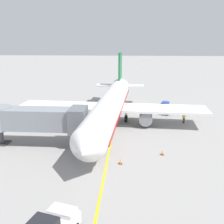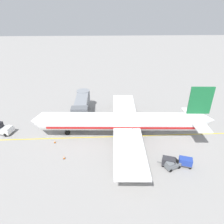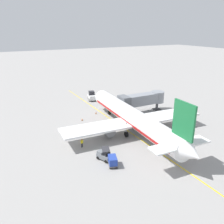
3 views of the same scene
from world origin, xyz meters
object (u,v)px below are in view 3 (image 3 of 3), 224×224
Objects in this scene: baggage_cart_front at (106,152)px; safety_cone_nose_right at (82,119)px; baggage_tug_lead at (104,156)px; baggage_cart_second_in_train at (113,160)px; parked_airliner at (132,117)px; ground_crew_wing_walker at (82,143)px; safety_cone_nose_left at (96,113)px; pushback_tractor at (92,96)px; jet_bridge at (142,99)px.

baggage_cart_front is 5.02× the size of safety_cone_nose_right.
baggage_tug_lead is 2.34m from baggage_cart_second_in_train.
safety_cone_nose_right is at bearing 81.99° from baggage_cart_second_in_train.
parked_airliner reaches higher than baggage_cart_front.
parked_airliner is 12.60× the size of baggage_cart_front.
safety_cone_nose_left is at bearing 57.17° from ground_crew_wing_walker.
ground_crew_wing_walker reaches higher than safety_cone_nose_right.
baggage_cart_front is 2.75m from baggage_cart_second_in_train.
ground_crew_wing_walker reaches higher than safety_cone_nose_left.
pushback_tractor is 2.85× the size of ground_crew_wing_walker.
jet_bridge reaches higher than safety_cone_nose_right.
baggage_cart_second_in_train is 24.22m from safety_cone_nose_left.
parked_airliner reaches higher than baggage_cart_second_in_train.
jet_bridge is 4.34× the size of baggage_cart_second_in_train.
jet_bridge is 4.64× the size of baggage_tug_lead.
safety_cone_nose_right is (-6.88, 10.91, -2.90)m from parked_airliner.
ground_crew_wing_walker is at bearing -172.85° from parked_airliner.
pushback_tractor is at bearing 112.11° from jet_bridge.
pushback_tractor is at bearing 70.93° from safety_cone_nose_left.
baggage_tug_lead is at bearing -110.53° from pushback_tractor.
pushback_tractor is 8.17× the size of safety_cone_nose_right.
baggage_cart_second_in_train is 5.02× the size of safety_cone_nose_right.
baggage_tug_lead is (-12.19, -32.56, -0.39)m from pushback_tractor.
baggage_tug_lead is at bearing -144.83° from parked_airliner.
jet_bridge reaches higher than pushback_tractor.
ground_crew_wing_walker is at bearing 112.90° from baggage_cart_front.
parked_airliner is 12.68m from baggage_tug_lead.
ground_crew_wing_walker is at bearing -111.48° from safety_cone_nose_right.
baggage_cart_front is at bearing -110.27° from safety_cone_nose_left.
pushback_tractor is at bearing 58.41° from safety_cone_nose_right.
parked_airliner reaches higher than ground_crew_wing_walker.
baggage_cart_front is 21.56m from safety_cone_nose_left.
jet_bridge is 17.92m from pushback_tractor.
ground_crew_wing_walker is (-1.58, 5.69, 0.24)m from baggage_tug_lead.
safety_cone_nose_left is (7.47, 20.22, -0.66)m from baggage_cart_front.
parked_airliner is 13.22m from safety_cone_nose_right.
baggage_tug_lead is 22.21m from safety_cone_nose_left.
baggage_cart_front is at bearing -67.10° from ground_crew_wing_walker.
parked_airliner is at bearing -81.27° from safety_cone_nose_left.
safety_cone_nose_right is (-8.91, -14.48, -0.81)m from pushback_tractor.
baggage_tug_lead is 1.64× the size of ground_crew_wing_walker.
pushback_tractor is at bearing 70.17° from baggage_cart_front.
jet_bridge is at bearing -7.20° from safety_cone_nose_right.
safety_cone_nose_right is at bearing 172.80° from jet_bridge.
parked_airliner is 22.09× the size of ground_crew_wing_walker.
ground_crew_wing_walker is at bearing -122.83° from safety_cone_nose_left.
pushback_tractor is at bearing 85.43° from parked_airliner.
parked_airliner reaches higher than safety_cone_nose_left.
baggage_cart_second_in_train is (0.42, -2.29, 0.24)m from baggage_tug_lead.
jet_bridge is 2.67× the size of pushback_tractor.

